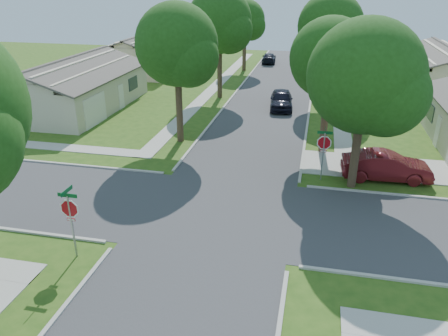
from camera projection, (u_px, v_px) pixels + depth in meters
ground at (218, 212)px, 20.70m from camera, size 100.00×100.00×0.00m
road_ns at (218, 212)px, 20.69m from camera, size 7.00×100.00×0.02m
sidewalk_ne at (338, 90)px, 42.76m from camera, size 1.20×40.00×0.04m
sidewalk_nw at (217, 84)px, 45.14m from camera, size 1.20×40.00×0.04m
driveway at (377, 167)px, 25.50m from camera, size 8.80×3.60×0.05m
stop_sign_sw at (70, 211)px, 16.59m from camera, size 1.05×0.80×2.98m
stop_sign_ne at (324, 145)px, 23.17m from camera, size 1.05×0.80×2.98m
tree_e_near at (331, 62)px, 25.56m from camera, size 4.97×4.80×8.28m
tree_e_mid at (331, 29)px, 36.05m from camera, size 5.59×5.40×9.21m
tree_e_far at (330, 19)px, 47.80m from camera, size 5.17×5.00×8.72m
tree_w_near at (178, 49)px, 27.21m from camera, size 5.38×5.20×8.97m
tree_w_mid at (220, 24)px, 37.79m from camera, size 5.80×5.60×9.56m
tree_w_far at (245, 22)px, 49.82m from camera, size 4.76×4.60×8.04m
tree_ne_corner at (366, 82)px, 20.97m from camera, size 5.80×5.60×8.66m
house_ne_far at (443, 73)px, 42.91m from camera, size 8.42×13.60×4.23m
house_nw_near at (73, 90)px, 36.63m from camera, size 8.42×13.60×4.23m
house_nw_far at (148, 57)px, 51.84m from camera, size 8.42×13.60×4.23m
car_driveway at (386, 166)px, 23.72m from camera, size 4.81×1.93×1.55m
car_curb_east at (281, 99)px, 36.67m from camera, size 2.27×4.73×1.56m
car_curb_west at (269, 58)px, 56.38m from camera, size 2.05×4.35×1.23m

